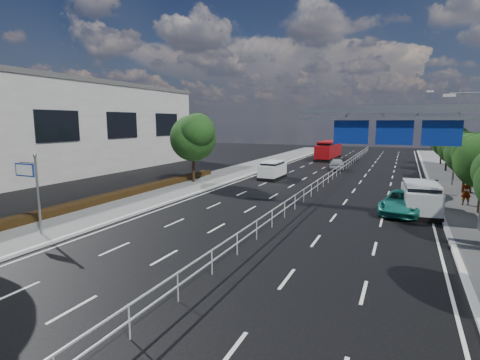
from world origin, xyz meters
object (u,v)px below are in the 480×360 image
at_px(red_bus, 329,150).
at_px(pedestrian_a, 466,192).
at_px(toilet_sign, 31,180).
at_px(overhead_gantry, 409,127).
at_px(near_car_silver, 337,164).
at_px(silver_minivan, 420,198).
at_px(parked_car_dark, 426,190).
at_px(near_car_dark, 330,148).
at_px(white_minivan, 272,170).
at_px(parked_car_teal, 403,202).
at_px(pedestrian_b, 469,182).

xyz_separation_m(red_bus, pedestrian_a, (15.04, -29.47, -0.47)).
xyz_separation_m(toilet_sign, pedestrian_a, (21.67, 16.78, -1.91)).
height_order(overhead_gantry, pedestrian_a, overhead_gantry).
distance_m(near_car_silver, silver_minivan, 22.58).
relative_size(red_bus, parked_car_dark, 2.23).
height_order(toilet_sign, near_car_silver, toilet_sign).
bearing_deg(near_car_silver, near_car_dark, -85.67).
bearing_deg(near_car_silver, white_minivan, 57.10).
height_order(near_car_silver, parked_car_teal, parked_car_teal).
xyz_separation_m(near_car_dark, parked_car_dark, (15.15, -42.51, -0.14)).
height_order(red_bus, pedestrian_b, red_bus).
height_order(near_car_silver, parked_car_dark, near_car_silver).
relative_size(near_car_silver, pedestrian_b, 2.45).
height_order(red_bus, near_car_silver, red_bus).
distance_m(near_car_silver, parked_car_dark, 17.79).
bearing_deg(near_car_silver, silver_minivan, 105.02).
relative_size(overhead_gantry, silver_minivan, 2.03).
distance_m(red_bus, near_car_dark, 15.49).
bearing_deg(parked_car_teal, red_bus, 116.32).
height_order(parked_car_teal, pedestrian_a, pedestrian_a).
bearing_deg(overhead_gantry, toilet_sign, -150.40).
bearing_deg(pedestrian_a, parked_car_teal, 32.37).
bearing_deg(red_bus, near_car_silver, -73.13).
height_order(toilet_sign, pedestrian_a, toilet_sign).
distance_m(white_minivan, red_bus, 22.59).
distance_m(parked_car_teal, parked_car_dark, 6.24).
height_order(red_bus, pedestrian_a, red_bus).
distance_m(silver_minivan, parked_car_teal, 1.12).
bearing_deg(near_car_dark, white_minivan, 94.80).
height_order(red_bus, near_car_dark, red_bus).
distance_m(parked_car_teal, pedestrian_a, 5.53).
height_order(silver_minivan, pedestrian_b, silver_minivan).
xyz_separation_m(near_car_silver, pedestrian_b, (12.62, -12.02, 0.28)).
bearing_deg(parked_car_teal, white_minivan, 147.51).
bearing_deg(white_minivan, red_bus, 86.67).
relative_size(toilet_sign, overhead_gantry, 0.42).
bearing_deg(toilet_sign, near_car_silver, 73.76).
relative_size(overhead_gantry, red_bus, 1.05).
relative_size(parked_car_teal, pedestrian_b, 3.02).
bearing_deg(silver_minivan, toilet_sign, -149.01).
bearing_deg(near_car_dark, near_car_silver, 105.44).
xyz_separation_m(silver_minivan, parked_car_dark, (0.56, 5.64, -0.37)).
height_order(silver_minivan, pedestrian_a, silver_minivan).
height_order(near_car_dark, parked_car_dark, near_car_dark).
bearing_deg(near_car_dark, red_bus, 102.79).
relative_size(toilet_sign, near_car_silver, 1.01).
bearing_deg(near_car_dark, overhead_gantry, 108.16).
xyz_separation_m(near_car_dark, silver_minivan, (14.59, -48.16, 0.22)).
relative_size(toilet_sign, near_car_dark, 0.92).
xyz_separation_m(white_minivan, silver_minivan, (13.64, -10.37, 0.10)).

